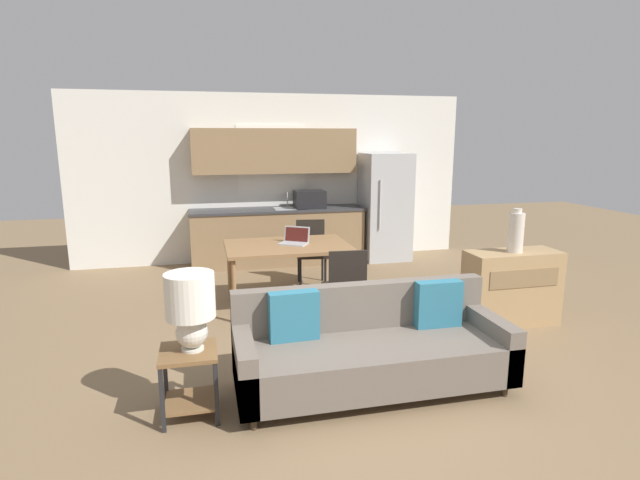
% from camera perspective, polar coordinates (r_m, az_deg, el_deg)
% --- Properties ---
extents(ground_plane, '(20.00, 20.00, 0.00)m').
position_cam_1_polar(ground_plane, '(4.23, 4.45, -16.88)').
color(ground_plane, '#7F6647').
extents(wall_back, '(6.40, 0.07, 2.70)m').
position_cam_1_polar(wall_back, '(8.27, -5.30, 7.05)').
color(wall_back, silver).
rests_on(wall_back, ground_plane).
extents(kitchen_counter, '(2.75, 0.65, 2.15)m').
position_cam_1_polar(kitchen_counter, '(8.03, -4.84, 3.25)').
color(kitchen_counter, '#8E704C').
rests_on(kitchen_counter, ground_plane).
extents(refrigerator, '(0.75, 0.74, 1.76)m').
position_cam_1_polar(refrigerator, '(8.38, 7.43, 3.80)').
color(refrigerator, '#B7BABC').
rests_on(refrigerator, ground_plane).
extents(dining_table, '(1.47, 1.00, 0.76)m').
position_cam_1_polar(dining_table, '(5.98, -3.73, -1.10)').
color(dining_table, olive).
rests_on(dining_table, ground_plane).
extents(couch, '(2.19, 0.80, 0.82)m').
position_cam_1_polar(couch, '(4.18, 5.72, -12.23)').
color(couch, '#3D2D1E').
rests_on(couch, ground_plane).
extents(side_table, '(0.41, 0.41, 0.51)m').
position_cam_1_polar(side_table, '(3.88, -14.70, -14.42)').
color(side_table, brown).
rests_on(side_table, ground_plane).
extents(table_lamp, '(0.35, 0.35, 0.57)m').
position_cam_1_polar(table_lamp, '(3.69, -14.60, -7.14)').
color(table_lamp, silver).
rests_on(table_lamp, side_table).
extents(credenza, '(1.01, 0.42, 0.81)m').
position_cam_1_polar(credenza, '(5.87, 21.03, -5.09)').
color(credenza, tan).
rests_on(credenza, ground_plane).
extents(vase, '(0.16, 0.16, 0.47)m').
position_cam_1_polar(vase, '(5.70, 21.48, 0.86)').
color(vase, beige).
rests_on(vase, credenza).
extents(dining_chair_far_right, '(0.47, 0.47, 0.88)m').
position_cam_1_polar(dining_chair_far_right, '(6.94, -1.01, -1.02)').
color(dining_chair_far_right, black).
rests_on(dining_chair_far_right, ground_plane).
extents(dining_chair_near_right, '(0.45, 0.45, 0.88)m').
position_cam_1_polar(dining_chair_near_right, '(5.30, 2.91, -5.09)').
color(dining_chair_near_right, black).
rests_on(dining_chair_near_right, ground_plane).
extents(laptop, '(0.41, 0.39, 0.20)m').
position_cam_1_polar(laptop, '(6.01, -2.88, 0.04)').
color(laptop, '#B7BABC').
rests_on(laptop, dining_table).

